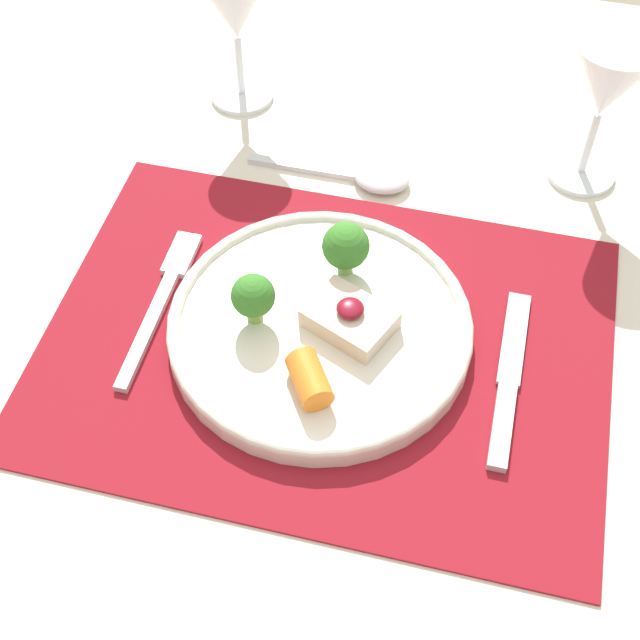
# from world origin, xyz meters

# --- Properties ---
(ground_plane) EXTENTS (8.00, 8.00, 0.00)m
(ground_plane) POSITION_xyz_m (0.00, 0.00, 0.00)
(ground_plane) COLOR gray
(dining_table) EXTENTS (1.35, 1.20, 0.77)m
(dining_table) POSITION_xyz_m (0.00, 0.00, 0.69)
(dining_table) COLOR beige
(dining_table) RESTS_ON ground_plane
(placemat) EXTENTS (0.50, 0.36, 0.00)m
(placemat) POSITION_xyz_m (0.00, 0.00, 0.77)
(placemat) COLOR maroon
(placemat) RESTS_ON dining_table
(dinner_plate) EXTENTS (0.27, 0.27, 0.07)m
(dinner_plate) POSITION_xyz_m (-0.01, 0.01, 0.79)
(dinner_plate) COLOR silver
(dinner_plate) RESTS_ON placemat
(fork) EXTENTS (0.02, 0.18, 0.01)m
(fork) POSITION_xyz_m (-0.16, 0.01, 0.78)
(fork) COLOR silver
(fork) RESTS_ON placemat
(knife) EXTENTS (0.02, 0.18, 0.01)m
(knife) POSITION_xyz_m (0.16, -0.01, 0.78)
(knife) COLOR silver
(knife) RESTS_ON placemat
(spoon) EXTENTS (0.17, 0.05, 0.02)m
(spoon) POSITION_xyz_m (-0.01, 0.21, 0.78)
(spoon) COLOR silver
(spoon) RESTS_ON dining_table
(wine_glass_near) EXTENTS (0.09, 0.09, 0.16)m
(wine_glass_near) POSITION_xyz_m (0.21, 0.27, 0.89)
(wine_glass_near) COLOR white
(wine_glass_near) RESTS_ON dining_table
(wine_glass_far) EXTENTS (0.09, 0.09, 0.16)m
(wine_glass_far) POSITION_xyz_m (-0.17, 0.31, 0.88)
(wine_glass_far) COLOR white
(wine_glass_far) RESTS_ON dining_table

